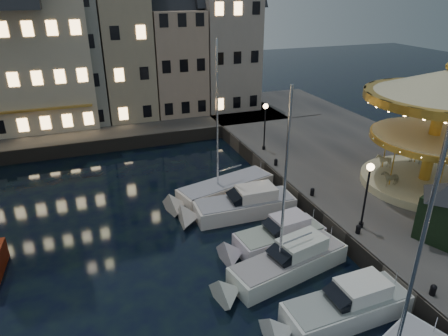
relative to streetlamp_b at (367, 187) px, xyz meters
name	(u,v)px	position (x,y,z in m)	size (l,w,h in m)	color
ground	(258,282)	(-7.20, -1.00, -4.02)	(160.00, 160.00, 0.00)	black
quay_east	(391,184)	(6.80, 5.00, -3.37)	(16.00, 56.00, 1.30)	#474442
quay_north	(80,130)	(-15.20, 27.00, -3.37)	(44.00, 12.00, 1.30)	#474442
quaywall_e	(300,202)	(-1.20, 5.00, -3.37)	(0.15, 44.00, 1.30)	#47423A
quaywall_n	(104,146)	(-13.20, 21.00, -3.37)	(48.00, 0.15, 1.30)	#47423A
streetlamp_b	(367,187)	(0.00, 0.00, 0.00)	(0.44, 0.44, 4.17)	black
streetlamp_c	(265,120)	(0.00, 13.50, 0.00)	(0.44, 0.44, 4.17)	black
streetlamp_d	(425,128)	(11.30, 7.00, 0.00)	(0.44, 0.44, 4.17)	black
bollard_a	(433,289)	(-0.60, -6.00, -2.41)	(0.30, 0.30, 0.57)	black
bollard_b	(358,229)	(-0.60, -0.50, -2.41)	(0.30, 0.30, 0.57)	black
bollard_c	(312,191)	(-0.60, 4.50, -2.41)	(0.30, 0.30, 0.57)	black
bollard_d	(276,162)	(-0.60, 10.00, -2.41)	(0.30, 0.30, 0.57)	black
townhouse_nb	(3,57)	(-21.25, 29.00, 4.26)	(6.16, 8.00, 13.80)	tan
townhouse_nc	(67,48)	(-15.20, 29.00, 4.76)	(6.82, 8.00, 14.80)	gray
townhouse_nd	(124,41)	(-9.45, 29.00, 5.26)	(5.50, 8.00, 15.80)	tan
townhouse_ne	(174,53)	(-4.00, 29.00, 3.76)	(6.16, 8.00, 12.80)	tan
townhouse_nf	(225,46)	(2.05, 29.00, 4.26)	(6.82, 8.00, 13.80)	gray
hotel_corner	(0,41)	(-21.20, 29.00, 5.76)	(17.60, 9.00, 16.80)	#C1B398
motorboat_b	(339,310)	(-4.77, -4.76, -3.38)	(7.28, 2.23, 2.15)	silver
motorboat_c	(283,265)	(-5.71, -0.94, -3.34)	(8.04, 3.53, 10.64)	silver
motorboat_d	(274,239)	(-5.05, 1.52, -3.38)	(6.58, 2.70, 2.15)	silver
motorboat_e	(239,207)	(-5.52, 5.85, -3.38)	(8.02, 2.51, 2.15)	beige
motorboat_f	(220,191)	(-5.89, 8.76, -3.49)	(8.62, 4.22, 11.46)	beige
carousel	(441,108)	(7.81, 3.02, 3.11)	(10.11, 10.11, 8.84)	#C2B88B
ticket_kiosk	(448,201)	(3.40, -2.55, -0.29)	(3.49, 3.49, 4.08)	black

